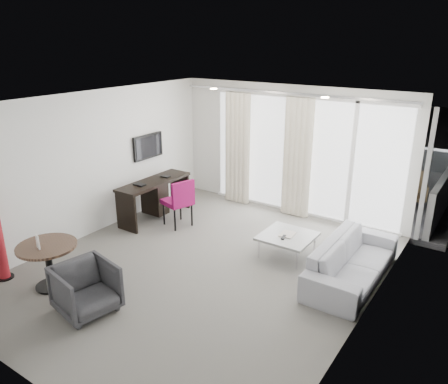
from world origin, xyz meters
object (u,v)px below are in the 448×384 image
Objects in this scene: desk_chair at (177,202)px; round_table at (50,266)px; coffee_table at (287,245)px; desk at (155,199)px; tub_armchair at (86,289)px; rattan_chair_a at (344,187)px; sofa at (352,261)px; rattan_chair_b at (413,190)px.

desk_chair reaches higher than round_table.
desk is at bearing -179.77° from coffee_table.
desk is 3.24m from tub_armchair.
desk_chair reaches higher than coffee_table.
rattan_chair_a reaches higher than tub_armchair.
rattan_chair_a reaches higher than sofa.
tub_armchair is (1.44, -2.90, -0.05)m from desk.
rattan_chair_b is (4.16, 3.60, -0.02)m from desk.
desk is 4.12m from rattan_chair_a.
rattan_chair_b is (1.30, 0.64, -0.01)m from rattan_chair_a.
round_table is at bearing -112.93° from rattan_chair_a.
sofa is at bearing -69.06° from rattan_chair_a.
round_table is 1.14× the size of rattan_chair_b.
rattan_chair_b is at bearing 40.85° from desk.
desk is 2.95m from coffee_table.
desk is at bearing 100.30° from round_table.
rattan_chair_a is at bearing 69.89° from desk_chair.
desk is 2.00× the size of coffee_table.
round_table is at bearing -130.92° from coffee_table.
coffee_table is at bearing 0.23° from desk.
sofa is 2.85× the size of rattan_chair_b.
round_table is 6.22m from rattan_chair_a.
desk_chair is 1.14× the size of coffee_table.
tub_armchair is at bearing -130.74° from rattan_chair_b.
rattan_chair_b is (3.65, 6.39, 0.03)m from round_table.
coffee_table is at bearing -89.18° from rattan_chair_a.
coffee_table is at bearing 83.26° from sofa.
round_table is at bearing -75.54° from desk_chair.
desk is at bearing -157.17° from rattan_chair_b.
rattan_chair_b reaches higher than tub_armchair.
round_table is 1.13× the size of tub_armchair.
sofa is at bearing 15.31° from desk_chair.
desk_chair is 1.13× the size of round_table.
rattan_chair_a is (2.86, 2.96, -0.02)m from desk.
desk_chair reaches higher than rattan_chair_a.
rattan_chair_b is at bearing 62.49° from desk_chair.
desk is 1.98× the size of round_table.
desk is 2.23× the size of rattan_chair_a.
desk_chair reaches higher than rattan_chair_b.
rattan_chair_a is (2.25, 2.99, -0.10)m from desk_chair.
rattan_chair_b reaches higher than sofa.
rattan_chair_b is (0.08, 3.72, 0.06)m from sofa.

